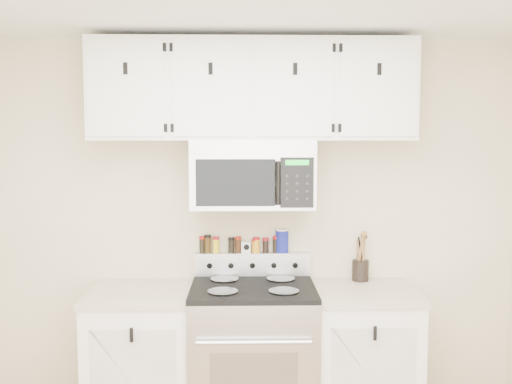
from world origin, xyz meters
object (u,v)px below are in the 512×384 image
(microwave, at_px, (253,174))
(utensil_crock, at_px, (360,269))
(range, at_px, (253,359))
(salt_canister, at_px, (282,241))

(microwave, relative_size, utensil_crock, 2.41)
(utensil_crock, bearing_deg, range, -161.89)
(microwave, distance_m, salt_canister, 0.52)
(utensil_crock, bearing_deg, salt_canister, 174.43)
(utensil_crock, xyz_separation_m, salt_canister, (-0.51, 0.05, 0.18))
(utensil_crock, bearing_deg, microwave, -171.55)
(salt_canister, bearing_deg, range, -124.85)
(range, height_order, microwave, microwave)
(utensil_crock, height_order, salt_canister, salt_canister)
(range, relative_size, microwave, 1.45)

